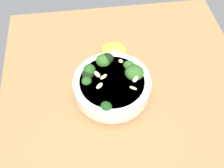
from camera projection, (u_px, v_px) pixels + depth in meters
ground_plane at (126, 90)px, 71.11cm from camera, size 63.36×63.36×4.30cm
bowl_of_broccoli at (112, 84)px, 65.22cm from camera, size 18.48×18.48×8.30cm
lemon_wedge at (114, 50)px, 74.07cm from camera, size 6.36×7.84×3.90cm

